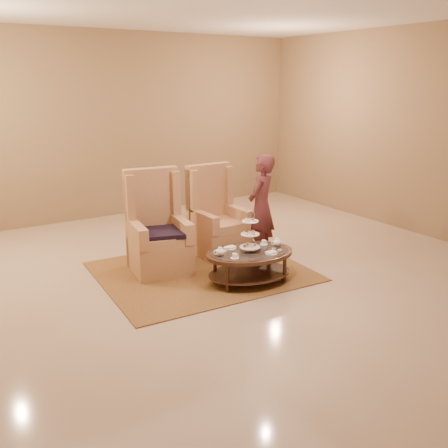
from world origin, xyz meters
TOP-DOWN VIEW (x-y plane):
  - ground at (0.00, 0.00)m, footprint 8.00×8.00m
  - ceiling at (0.00, 0.00)m, footprint 8.00×8.00m
  - wall_back at (0.00, 4.00)m, footprint 8.00×0.04m
  - wall_right at (4.00, 0.00)m, footprint 0.04×8.00m
  - rug at (-0.14, 0.39)m, footprint 2.87×2.44m
  - tea_table at (0.21, -0.28)m, footprint 1.31×1.01m
  - armchair_left at (-0.60, 0.82)m, footprint 0.87×0.89m
  - armchair_right at (0.46, 1.00)m, footprint 0.76×0.79m
  - person at (0.97, 0.51)m, footprint 0.68×0.60m

SIDE VIEW (x-z plane):
  - ground at x=0.00m, z-range 0.00..0.00m
  - ceiling at x=0.00m, z-range -0.01..0.01m
  - rug at x=-0.14m, z-range 0.00..0.01m
  - tea_table at x=0.21m, z-range -0.13..0.86m
  - armchair_right at x=0.46m, z-range -0.22..1.14m
  - armchair_left at x=-0.60m, z-range -0.23..1.19m
  - person at x=0.97m, z-range 0.00..1.56m
  - wall_back at x=0.00m, z-range 0.00..3.50m
  - wall_right at x=4.00m, z-range 0.00..3.50m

